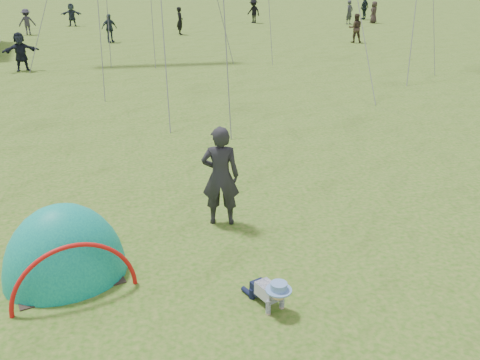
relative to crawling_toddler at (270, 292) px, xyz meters
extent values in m
plane|color=#20580D|center=(-0.94, -0.35, -0.26)|extent=(140.00, 140.00, 0.00)
ellipsoid|color=#066D72|center=(-3.05, 1.37, -0.26)|extent=(2.34, 2.12, 2.52)
imported|color=black|center=(-0.32, 2.81, 0.71)|extent=(0.79, 0.59, 1.95)
imported|color=#2F3036|center=(13.88, 33.33, 0.60)|extent=(0.75, 0.68, 1.72)
imported|color=#25313C|center=(-3.46, 27.08, 0.56)|extent=(1.03, 0.82, 1.64)
imported|color=#2B2835|center=(-8.90, 31.48, 0.55)|extent=(1.14, 0.78, 1.63)
imported|color=#2D2321|center=(15.97, 33.64, 0.54)|extent=(0.91, 0.92, 1.60)
imported|color=#232B38|center=(-6.55, 35.79, 0.53)|extent=(1.50, 0.52, 1.60)
imported|color=black|center=(0.91, 29.76, 0.61)|extent=(0.50, 0.68, 1.74)
imported|color=black|center=(16.22, 36.13, 0.63)|extent=(1.11, 0.98, 1.80)
imported|color=black|center=(6.94, 35.33, 0.60)|extent=(1.21, 1.28, 1.74)
imported|color=black|center=(-6.96, 19.08, 0.58)|extent=(1.64, 0.95, 1.69)
imported|color=#382B23|center=(10.88, 24.48, 0.57)|extent=(0.92, 0.78, 1.66)
camera|label=1|loc=(-1.59, -6.38, 4.54)|focal=40.00mm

